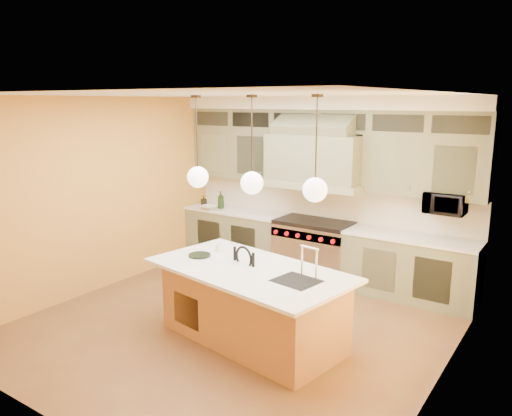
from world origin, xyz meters
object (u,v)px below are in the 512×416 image
Objects in this scene: range at (314,249)px; counter_stool at (235,288)px; kitchen_island at (252,303)px; microwave at (445,203)px.

range is 2.43m from counter_stool.
kitchen_island is at bearing -80.20° from range.
microwave is at bearing 3.12° from range.
microwave is at bearing 68.60° from counter_stool.
range is 2.38m from kitchen_island.
microwave is (1.74, 2.52, 0.80)m from counter_stool.
kitchen_island reaches higher than range.
counter_stool is 2.10× the size of microwave.
range is 1.06× the size of counter_stool.
kitchen_island is 3.06m from microwave.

